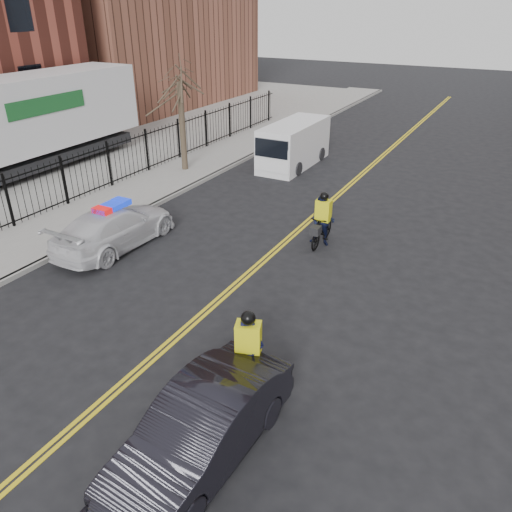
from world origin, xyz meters
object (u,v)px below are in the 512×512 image
object	(u,v)px
dark_sedan	(202,429)
cyclist_near	(248,363)
semi_trailer	(8,123)
cyclist_far	(322,224)
police_cruiser	(115,227)
cargo_van	(293,145)

from	to	relation	value
dark_sedan	cyclist_near	world-z (taller)	cyclist_near
semi_trailer	cyclist_far	xyz separation A→B (m)	(15.12, -0.07, -1.73)
semi_trailer	cyclist_near	bearing A→B (deg)	-25.02
police_cruiser	cyclist_far	bearing A→B (deg)	-150.51
police_cruiser	cyclist_far	distance (m)	6.87
police_cruiser	dark_sedan	size ratio (longest dim) A/B	1.10
cyclist_far	semi_trailer	bearing A→B (deg)	178.31
police_cruiser	dark_sedan	distance (m)	9.48
police_cruiser	cargo_van	distance (m)	11.21
cyclist_near	police_cruiser	bearing A→B (deg)	131.72
dark_sedan	cargo_van	distance (m)	18.08
dark_sedan	cargo_van	xyz separation A→B (m)	(-6.10, 17.02, 0.32)
cyclist_near	cyclist_far	xyz separation A→B (m)	(-1.29, 7.33, 0.06)
cyclist_near	semi_trailer	bearing A→B (deg)	135.96
cargo_van	semi_trailer	xyz separation A→B (m)	(-10.47, -7.68, 1.45)
semi_trailer	cyclist_near	xyz separation A→B (m)	(16.41, -7.40, -1.79)
semi_trailer	cyclist_far	bearing A→B (deg)	-1.01
cargo_van	dark_sedan	bearing A→B (deg)	-70.32
dark_sedan	semi_trailer	size ratio (longest dim) A/B	0.30
police_cruiser	semi_trailer	world-z (taller)	semi_trailer
dark_sedan	cargo_van	bearing A→B (deg)	111.78
cargo_van	cyclist_far	world-z (taller)	cargo_van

